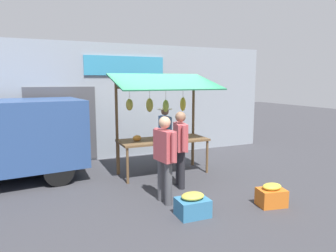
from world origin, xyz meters
TOP-DOWN VIEW (x-y plane):
  - ground_plane at (0.00, 0.00)m, footprint 40.00×40.00m
  - street_backdrop at (0.05, -2.20)m, footprint 9.00×0.30m
  - market_stall at (0.02, -0.03)m, footprint 2.50×1.46m
  - vendor_with_sunhat at (-0.37, -0.75)m, footprint 0.41×0.69m
  - shopper_with_ponytail at (0.04, 1.06)m, footprint 0.32×0.69m
  - shopper_in_striped_shirt at (0.71, 1.75)m, footprint 0.28×0.70m
  - produce_crate_near at (0.50, 2.49)m, footprint 0.56×0.44m
  - produce_crate_side at (-1.05, 2.70)m, footprint 0.56×0.45m

SIDE VIEW (x-z plane):
  - ground_plane at x=0.00m, z-range 0.00..0.00m
  - produce_crate_near at x=0.50m, z-range -0.02..0.40m
  - produce_crate_side at x=-1.05m, z-range -0.02..0.42m
  - vendor_with_sunhat at x=-0.37m, z-range 0.14..1.74m
  - shopper_with_ponytail at x=0.04m, z-range 0.13..1.80m
  - shopper_in_striped_shirt at x=0.71m, z-range 0.13..1.80m
  - market_stall at x=0.02m, z-range 0.29..2.78m
  - street_backdrop at x=0.05m, z-range 0.00..3.40m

